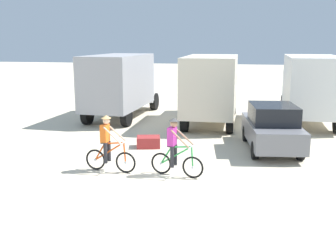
{
  "coord_description": "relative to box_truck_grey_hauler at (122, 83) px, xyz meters",
  "views": [
    {
      "loc": [
        2.6,
        -10.88,
        4.13
      ],
      "look_at": [
        -0.04,
        3.21,
        1.1
      ],
      "focal_mm": 43.93,
      "sensor_mm": 36.0,
      "label": 1
    }
  ],
  "objects": [
    {
      "name": "ground_plane",
      "position": [
        3.86,
        -10.21,
        -1.87
      ],
      "size": [
        120.0,
        120.0,
        0.0
      ],
      "primitive_type": "plane",
      "color": "beige"
    },
    {
      "name": "supply_crate",
      "position": [
        2.84,
        -5.95,
        -1.66
      ],
      "size": [
        1.03,
        0.89,
        0.42
      ],
      "primitive_type": "cube",
      "rotation": [
        0.0,
        0.0,
        1.8
      ],
      "color": "#9E2D2D",
      "rests_on": "ground"
    },
    {
      "name": "cyclist_cowboy_hat",
      "position": [
        4.44,
        -9.14,
        -1.03
      ],
      "size": [
        1.7,
        0.58,
        1.82
      ],
      "color": "black",
      "rests_on": "ground"
    },
    {
      "name": "sedan_parked",
      "position": [
        7.52,
        -5.5,
        -0.99
      ],
      "size": [
        2.27,
        4.39,
        1.76
      ],
      "color": "slate",
      "rests_on": "ground"
    },
    {
      "name": "cyclist_orange_shirt",
      "position": [
        2.29,
        -9.1,
        -1.03
      ],
      "size": [
        1.72,
        0.52,
        1.82
      ],
      "color": "black",
      "rests_on": "ground"
    },
    {
      "name": "box_truck_grey_hauler",
      "position": [
        0.0,
        0.0,
        0.0
      ],
      "size": [
        2.73,
        6.87,
        3.35
      ],
      "color": "#9E9EA3",
      "rests_on": "ground"
    },
    {
      "name": "box_truck_cream_rv",
      "position": [
        4.83,
        -0.63,
        0.0
      ],
      "size": [
        2.42,
        6.76,
        3.35
      ],
      "color": "beige",
      "rests_on": "ground"
    },
    {
      "name": "box_truck_white_box",
      "position": [
        9.66,
        0.31,
        0.0
      ],
      "size": [
        2.53,
        6.8,
        3.35
      ],
      "color": "white",
      "rests_on": "ground"
    }
  ]
}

